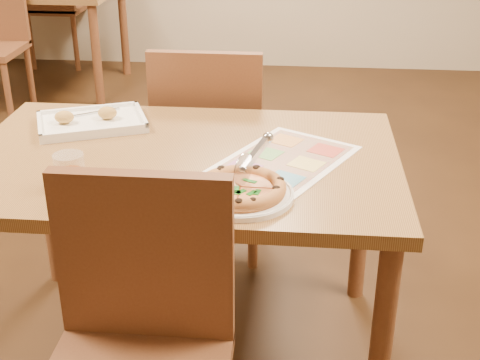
# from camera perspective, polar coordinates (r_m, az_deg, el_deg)

# --- Properties ---
(dining_table) EXTENTS (1.30, 0.85, 0.72)m
(dining_table) POSITION_cam_1_polar(r_m,az_deg,el_deg) (2.04, -4.94, -0.08)
(dining_table) COLOR olive
(dining_table) RESTS_ON ground
(chair_near) EXTENTS (0.42, 0.42, 0.47)m
(chair_near) POSITION_cam_1_polar(r_m,az_deg,el_deg) (1.58, -8.65, -11.89)
(chair_near) COLOR brown
(chair_near) RESTS_ON ground
(chair_far) EXTENTS (0.42, 0.42, 0.47)m
(chair_far) POSITION_cam_1_polar(r_m,az_deg,el_deg) (2.62, -2.63, 4.29)
(chair_far) COLOR brown
(chair_far) RESTS_ON ground
(plate) EXTENTS (0.36, 0.36, 0.02)m
(plate) POSITION_cam_1_polar(r_m,az_deg,el_deg) (1.75, 0.00, -1.25)
(plate) COLOR white
(plate) RESTS_ON dining_table
(pizza) EXTENTS (0.24, 0.24, 0.04)m
(pizza) POSITION_cam_1_polar(r_m,az_deg,el_deg) (1.74, 0.06, -0.69)
(pizza) COLOR #C58243
(pizza) RESTS_ON plate
(pizza_cutter) EXTENTS (0.09, 0.16, 0.10)m
(pizza_cutter) POSITION_cam_1_polar(r_m,az_deg,el_deg) (1.75, 0.98, 1.80)
(pizza_cutter) COLOR silver
(pizza_cutter) RESTS_ON pizza
(appetizer_tray) EXTENTS (0.41, 0.35, 0.06)m
(appetizer_tray) POSITION_cam_1_polar(r_m,az_deg,el_deg) (2.27, -12.60, 4.84)
(appetizer_tray) COLOR white
(appetizer_tray) RESTS_ON dining_table
(glass_tumbler) EXTENTS (0.08, 0.08, 0.10)m
(glass_tumbler) POSITION_cam_1_polar(r_m,az_deg,el_deg) (1.83, -14.29, 0.47)
(glass_tumbler) COLOR #88350A
(glass_tumbler) RESTS_ON dining_table
(menu) EXTENTS (0.47, 0.51, 0.00)m
(menu) POSITION_cam_1_polar(r_m,az_deg,el_deg) (1.97, 3.90, 1.80)
(menu) COLOR white
(menu) RESTS_ON dining_table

